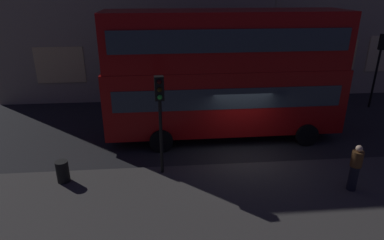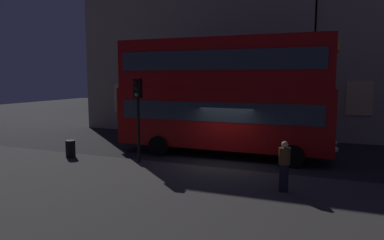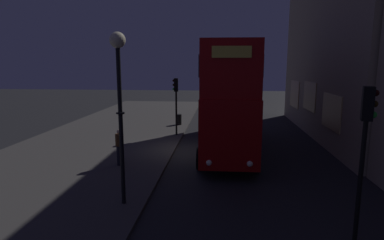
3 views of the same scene
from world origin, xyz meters
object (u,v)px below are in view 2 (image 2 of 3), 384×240
at_px(pedestrian, 284,166).
at_px(litter_bin, 71,149).
at_px(double_decker_bus, 222,92).
at_px(traffic_light_near_kerb, 138,102).

relative_size(pedestrian, litter_bin, 2.10).
height_order(double_decker_bus, pedestrian, double_decker_bus).
distance_m(traffic_light_near_kerb, litter_bin, 4.23).
bearing_deg(traffic_light_near_kerb, pedestrian, -19.21).
relative_size(double_decker_bus, traffic_light_near_kerb, 2.86).
xyz_separation_m(double_decker_bus, litter_bin, (-6.40, -3.54, -2.65)).
height_order(traffic_light_near_kerb, pedestrian, traffic_light_near_kerb).
height_order(traffic_light_near_kerb, litter_bin, traffic_light_near_kerb).
bearing_deg(litter_bin, traffic_light_near_kerb, 4.92).
height_order(double_decker_bus, litter_bin, double_decker_bus).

